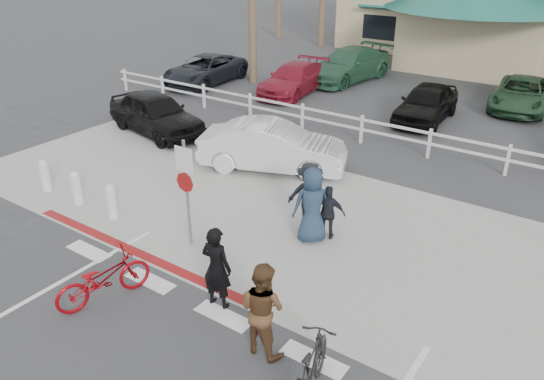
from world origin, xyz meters
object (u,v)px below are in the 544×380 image
Objects in this scene: bike_black at (312,372)px; car_red_compact at (156,113)px; sign_post at (187,188)px; car_white_sedan at (273,147)px; bike_red at (103,278)px.

car_red_compact is (-10.97, 7.38, 0.17)m from bike_black.
sign_post is 5.33m from bike_black.
bike_black is at bearing -163.42° from car_white_sedan.
car_red_compact is (-5.33, 0.30, 0.01)m from car_white_sedan.
bike_red is 1.01× the size of bike_black.
sign_post is 4.86m from car_white_sedan.
sign_post reaches higher than car_white_sedan.
bike_black is 13.22m from car_red_compact.
bike_red is at bearing -128.34° from car_red_compact.
bike_red is at bearing -13.82° from bike_black.
car_red_compact reaches higher than bike_black.
sign_post is 0.65× the size of car_white_sedan.
car_red_compact is (-6.27, 5.02, -0.71)m from sign_post.
bike_black is at bearing -161.14° from bike_red.
sign_post is 8.07m from car_red_compact.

